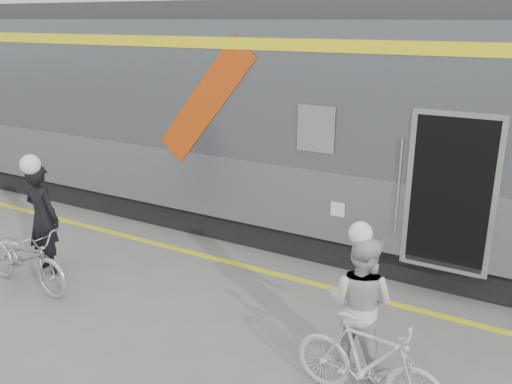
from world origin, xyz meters
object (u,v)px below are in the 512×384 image
Objects in this scene: man at (43,218)px; bicycle_left at (24,257)px; bicycle_right at (368,362)px; woman at (360,304)px.

bicycle_left is (0.20, -0.55, -0.39)m from man.
bicycle_left is 5.21m from bicycle_right.
bicycle_left is 4.96m from woman.
man reaches higher than woman.
woman is at bearing -80.72° from bicycle_left.
man reaches higher than bicycle_right.
bicycle_right is (5.41, -0.51, -0.38)m from man.
bicycle_right reaches higher than bicycle_left.
man is at bearing 88.84° from bicycle_right.
man is 5.45m from bicycle_right.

